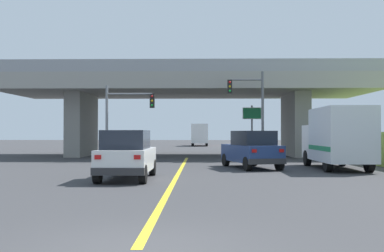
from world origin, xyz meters
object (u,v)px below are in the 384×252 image
semi_truck_distant (200,135)px  highway_sign (252,120)px  box_truck (337,138)px  suv_crossing (252,149)px  traffic_signal_nearside (252,104)px  suv_lead (127,155)px  traffic_signal_farside (124,112)px

semi_truck_distant → highway_sign: bearing=-82.0°
semi_truck_distant → box_truck: bearing=-80.1°
suv_crossing → traffic_signal_nearside: traffic_signal_nearside is taller
suv_lead → highway_sign: bearing=68.0°
box_truck → highway_sign: bearing=104.7°
traffic_signal_farside → traffic_signal_nearside: bearing=5.2°
box_truck → traffic_signal_nearside: 8.77m
highway_sign → traffic_signal_farside: bearing=-150.9°
box_truck → highway_sign: highway_sign is taller
suv_crossing → semi_truck_distant: semi_truck_distant is taller
traffic_signal_nearside → highway_sign: 4.48m
suv_crossing → traffic_signal_farside: (-7.97, 6.29, 2.31)m
box_truck → suv_crossing: bearing=172.6°
suv_lead → traffic_signal_farside: traffic_signal_farside is taller
suv_crossing → semi_truck_distant: 41.50m
suv_crossing → traffic_signal_farside: bearing=126.7°
highway_sign → semi_truck_distant: bearing=98.0°
semi_truck_distant → traffic_signal_farside: bearing=-98.2°
highway_sign → semi_truck_distant: 30.28m
suv_crossing → highway_sign: (1.28, 11.43, 1.94)m
suv_lead → box_truck: bearing=28.1°
suv_lead → box_truck: (10.20, 5.45, 0.65)m
traffic_signal_farside → highway_sign: 10.60m
traffic_signal_farside → semi_truck_distant: (5.05, 35.11, -1.68)m
suv_crossing → highway_sign: bearing=68.5°
suv_crossing → box_truck: size_ratio=0.78×
suv_crossing → traffic_signal_farside: traffic_signal_farside is taller
suv_lead → traffic_signal_farside: bearing=100.1°
suv_lead → box_truck: box_truck is taller
suv_crossing → box_truck: box_truck is taller
box_truck → traffic_signal_nearside: traffic_signal_nearside is taller
highway_sign → suv_lead: bearing=-112.0°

